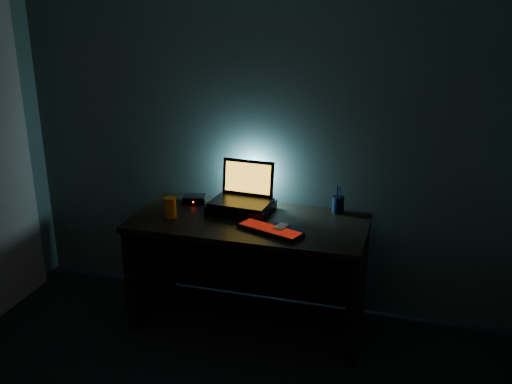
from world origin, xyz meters
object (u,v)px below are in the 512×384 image
pen_cup (338,205)px  router (195,199)px  keyboard (270,230)px  juice_glass (170,207)px  laptop (244,192)px  mouse (281,228)px

pen_cup → router: 0.98m
keyboard → pen_cup: pen_cup is taller
juice_glass → pen_cup: bearing=20.0°
laptop → keyboard: bearing=-46.5°
keyboard → router: bearing=171.3°
laptop → mouse: (0.33, -0.30, -0.10)m
pen_cup → mouse: bearing=-125.1°
laptop → juice_glass: (-0.41, -0.26, -0.06)m
juice_glass → laptop: bearing=32.6°
mouse → pen_cup: bearing=70.1°
keyboard → laptop: bearing=149.9°
laptop → router: size_ratio=2.35×
keyboard → pen_cup: size_ratio=3.88×
juice_glass → router: bearing=80.7°
laptop → juice_glass: bearing=-143.2°
juice_glass → router: (0.05, 0.29, -0.04)m
keyboard → pen_cup: bearing=72.2°
pen_cup → router: (-0.98, -0.08, -0.03)m
pen_cup → juice_glass: (-1.03, -0.37, 0.01)m
keyboard → juice_glass: bearing=-164.6°
laptop → pen_cup: (0.61, 0.11, -0.06)m
juice_glass → keyboard: bearing=-5.2°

